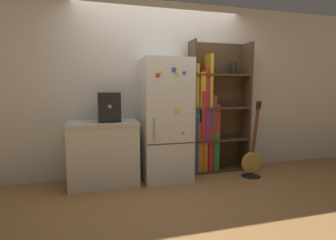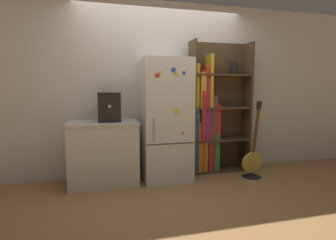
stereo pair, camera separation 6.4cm
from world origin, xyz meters
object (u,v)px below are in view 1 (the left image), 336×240
espresso_machine (109,107)px  guitar (252,166)px  bookshelf (211,116)px  refrigerator (166,120)px

espresso_machine → guitar: espresso_machine is taller
espresso_machine → guitar: 2.25m
bookshelf → guitar: bearing=-42.3°
refrigerator → bookshelf: size_ratio=0.85×
refrigerator → espresso_machine: bearing=-179.6°
bookshelf → espresso_machine: size_ratio=5.13×
bookshelf → espresso_machine: 1.59m
refrigerator → espresso_machine: 0.81m
refrigerator → bookshelf: 0.80m
espresso_machine → refrigerator: bearing=0.4°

